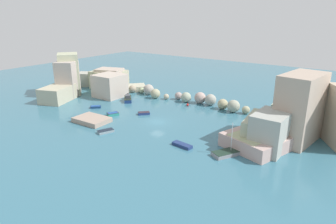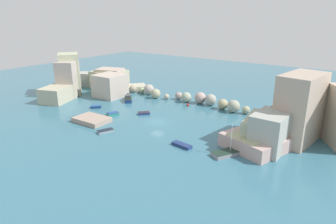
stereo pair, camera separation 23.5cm
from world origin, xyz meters
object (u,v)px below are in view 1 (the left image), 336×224
object	(u,v)px
stone_dock	(92,120)
moored_boat_2	(96,107)
moored_boat_0	(144,113)
moored_boat_1	(182,145)
moored_boat_6	(113,114)
moored_boat_3	(106,131)
moored_boat_5	(231,152)
moored_boat_4	(128,99)
channel_buoy	(188,105)

from	to	relation	value
stone_dock	moored_boat_2	distance (m)	9.12
moored_boat_0	moored_boat_2	xyz separation A→B (m)	(-11.68, -2.64, -0.03)
moored_boat_1	moored_boat_6	bearing A→B (deg)	-6.04
stone_dock	moored_boat_1	world-z (taller)	stone_dock
moored_boat_0	moored_boat_1	bearing A→B (deg)	104.36
moored_boat_3	moored_boat_5	size ratio (longest dim) A/B	0.51
moored_boat_2	moored_boat_4	bearing A→B (deg)	31.54
moored_boat_1	moored_boat_6	distance (m)	20.47
moored_boat_5	moored_boat_1	bearing A→B (deg)	-46.49
moored_boat_6	moored_boat_4	bearing A→B (deg)	52.85
stone_dock	moored_boat_1	size ratio (longest dim) A/B	1.88
moored_boat_5	moored_boat_4	bearing A→B (deg)	-82.26
channel_buoy	moored_boat_3	size ratio (longest dim) A/B	0.19
moored_boat_1	moored_boat_5	distance (m)	7.64
channel_buoy	moored_boat_0	bearing A→B (deg)	-113.32
moored_boat_4	moored_boat_6	xyz separation A→B (m)	(4.61, -9.75, -0.24)
channel_buoy	moored_boat_0	distance (m)	11.18
moored_boat_2	moored_boat_6	world-z (taller)	moored_boat_6
moored_boat_2	moored_boat_6	distance (m)	6.90
stone_dock	moored_boat_2	size ratio (longest dim) A/B	2.72
moored_boat_3	moored_boat_4	world-z (taller)	moored_boat_4
moored_boat_0	moored_boat_6	xyz separation A→B (m)	(-4.93, -4.08, 0.04)
moored_boat_0	moored_boat_1	xyz separation A→B (m)	(14.98, -8.82, -0.02)
moored_boat_0	moored_boat_3	distance (m)	11.62
moored_boat_1	moored_boat_3	distance (m)	14.51
moored_boat_3	moored_boat_6	bearing A→B (deg)	-121.09
moored_boat_0	moored_boat_5	bearing A→B (deg)	117.62
moored_boat_2	moored_boat_3	distance (m)	15.31
moored_boat_1	moored_boat_3	bearing A→B (deg)	18.39
moored_boat_4	stone_dock	bearing A→B (deg)	-26.88
moored_boat_1	moored_boat_2	size ratio (longest dim) A/B	1.45
stone_dock	moored_boat_6	size ratio (longest dim) A/B	2.46
moored_boat_6	moored_boat_1	bearing A→B (deg)	-75.85
channel_buoy	moored_boat_3	xyz separation A→B (m)	(-3.69, -21.87, -0.04)
moored_boat_5	moored_boat_2	bearing A→B (deg)	-67.89
moored_boat_3	moored_boat_5	bearing A→B (deg)	124.05
moored_boat_4	moored_boat_6	size ratio (longest dim) A/B	1.72
moored_boat_5	moored_boat_6	distance (m)	27.47
stone_dock	moored_boat_6	world-z (taller)	stone_dock
moored_boat_1	moored_boat_5	size ratio (longest dim) A/B	0.58
moored_boat_4	moored_boat_5	world-z (taller)	moored_boat_5
moored_boat_6	stone_dock	bearing A→B (deg)	-157.81
stone_dock	moored_boat_1	distance (m)	20.41
moored_boat_3	moored_boat_4	distance (m)	20.10
stone_dock	moored_boat_0	bearing A→B (deg)	59.72
moored_boat_0	moored_boat_4	distance (m)	11.10
channel_buoy	moored_boat_3	world-z (taller)	channel_buoy
moored_boat_1	moored_boat_4	world-z (taller)	moored_boat_4
channel_buoy	moored_boat_5	bearing A→B (deg)	-43.78
stone_dock	moored_boat_4	xyz separation A→B (m)	(-4.12, 14.95, 0.09)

